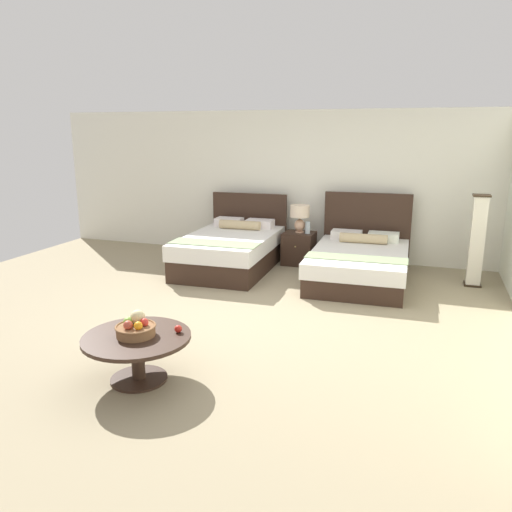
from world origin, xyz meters
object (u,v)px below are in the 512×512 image
object	(u,v)px
bed_near_window	(231,250)
coffee_table	(137,346)
floor_lamp_corner	(477,241)
loose_apple	(178,329)
nightstand	(299,248)
vase	(308,228)
table_lamp	(300,215)
fruit_bowl	(136,327)
bed_near_corner	(360,262)

from	to	relation	value
bed_near_window	coffee_table	distance (m)	3.87
floor_lamp_corner	loose_apple	bearing A→B (deg)	-124.97
nightstand	vase	distance (m)	0.40
bed_near_window	nightstand	world-z (taller)	bed_near_window
table_lamp	bed_near_window	bearing A→B (deg)	-145.07
fruit_bowl	loose_apple	world-z (taller)	fruit_bowl
table_lamp	coffee_table	distance (m)	4.54
vase	fruit_bowl	xyz separation A→B (m)	(-0.51, -4.43, -0.14)
coffee_table	floor_lamp_corner	world-z (taller)	floor_lamp_corner
fruit_bowl	loose_apple	xyz separation A→B (m)	(0.33, 0.18, -0.04)
bed_near_window	nightstand	size ratio (longest dim) A/B	3.98
nightstand	table_lamp	world-z (taller)	table_lamp
nightstand	fruit_bowl	xyz separation A→B (m)	(-0.35, -4.47, 0.23)
table_lamp	floor_lamp_corner	distance (m)	2.75
bed_near_window	floor_lamp_corner	bearing A→B (deg)	4.52
floor_lamp_corner	table_lamp	bearing A→B (deg)	171.93
nightstand	loose_apple	xyz separation A→B (m)	(-0.03, -4.29, 0.19)
bed_near_window	loose_apple	distance (m)	3.75
bed_near_window	vase	size ratio (longest dim) A/B	10.78
bed_near_corner	fruit_bowl	xyz separation A→B (m)	(-1.46, -3.83, 0.22)
bed_near_window	vase	bearing A→B (deg)	28.80
floor_lamp_corner	fruit_bowl	bearing A→B (deg)	-126.82
bed_near_window	table_lamp	distance (m)	1.29
bed_near_corner	vase	world-z (taller)	bed_near_corner
bed_near_corner	nightstand	size ratio (longest dim) A/B	4.01
bed_near_corner	coffee_table	distance (m)	4.11
bed_near_window	fruit_bowl	distance (m)	3.86
bed_near_window	floor_lamp_corner	xyz separation A→B (m)	(3.69, 0.29, 0.35)
bed_near_corner	vase	size ratio (longest dim) A/B	10.85
bed_near_window	bed_near_corner	world-z (taller)	bed_near_corner
bed_near_window	loose_apple	bearing A→B (deg)	-75.46
vase	coffee_table	xyz separation A→B (m)	(-0.50, -4.44, -0.31)
bed_near_window	nightstand	distance (m)	1.17
table_lamp	floor_lamp_corner	xyz separation A→B (m)	(2.72, -0.39, -0.18)
table_lamp	vase	world-z (taller)	table_lamp
table_lamp	bed_near_corner	bearing A→B (deg)	-30.73
floor_lamp_corner	nightstand	bearing A→B (deg)	172.35
vase	floor_lamp_corner	world-z (taller)	floor_lamp_corner
table_lamp	floor_lamp_corner	bearing A→B (deg)	-8.07
loose_apple	floor_lamp_corner	distance (m)	4.79
nightstand	floor_lamp_corner	size ratio (longest dim) A/B	0.41
bed_near_window	vase	world-z (taller)	bed_near_window
bed_near_corner	coffee_table	world-z (taller)	bed_near_corner
coffee_table	fruit_bowl	size ratio (longest dim) A/B	2.66
bed_near_corner	nightstand	bearing A→B (deg)	150.04
nightstand	coffee_table	size ratio (longest dim) A/B	0.56
bed_near_corner	fruit_bowl	world-z (taller)	bed_near_corner
loose_apple	vase	bearing A→B (deg)	87.57
vase	loose_apple	world-z (taller)	vase
nightstand	table_lamp	size ratio (longest dim) A/B	1.17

